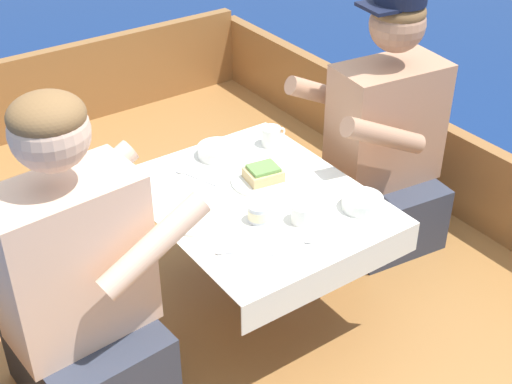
{
  "coord_description": "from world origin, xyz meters",
  "views": [
    {
      "loc": [
        -1.09,
        -1.64,
        2.01
      ],
      "look_at": [
        0.0,
        -0.08,
        0.77
      ],
      "focal_mm": 50.0,
      "sensor_mm": 36.0,
      "label": 1
    }
  ],
  "objects_px": {
    "coffee_cup_port": "(303,213)",
    "sandwich": "(263,173)",
    "tin_can": "(259,213)",
    "person_port": "(79,289)",
    "person_starboard": "(383,146)",
    "coffee_cup_starboard": "(271,136)"
  },
  "relations": [
    {
      "from": "person_port",
      "to": "tin_can",
      "type": "bearing_deg",
      "value": -11.62
    },
    {
      "from": "sandwich",
      "to": "person_starboard",
      "type": "bearing_deg",
      "value": 0.72
    },
    {
      "from": "person_starboard",
      "to": "sandwich",
      "type": "bearing_deg",
      "value": 7.81
    },
    {
      "from": "sandwich",
      "to": "tin_can",
      "type": "xyz_separation_m",
      "value": [
        -0.14,
        -0.17,
        -0.0
      ]
    },
    {
      "from": "person_starboard",
      "to": "coffee_cup_starboard",
      "type": "height_order",
      "value": "person_starboard"
    },
    {
      "from": "person_starboard",
      "to": "tin_can",
      "type": "relative_size",
      "value": 14.92
    },
    {
      "from": "coffee_cup_port",
      "to": "coffee_cup_starboard",
      "type": "height_order",
      "value": "coffee_cup_starboard"
    },
    {
      "from": "coffee_cup_port",
      "to": "person_starboard",
      "type": "bearing_deg",
      "value": 23.93
    },
    {
      "from": "tin_can",
      "to": "person_starboard",
      "type": "bearing_deg",
      "value": 14.55
    },
    {
      "from": "person_starboard",
      "to": "coffee_cup_port",
      "type": "distance_m",
      "value": 0.64
    },
    {
      "from": "sandwich",
      "to": "coffee_cup_port",
      "type": "xyz_separation_m",
      "value": [
        -0.03,
        -0.25,
        -0.0
      ]
    },
    {
      "from": "person_port",
      "to": "person_starboard",
      "type": "height_order",
      "value": "person_starboard"
    },
    {
      "from": "sandwich",
      "to": "tin_can",
      "type": "relative_size",
      "value": 1.91
    },
    {
      "from": "tin_can",
      "to": "sandwich",
      "type": "bearing_deg",
      "value": 50.81
    },
    {
      "from": "person_port",
      "to": "coffee_cup_port",
      "type": "height_order",
      "value": "person_port"
    },
    {
      "from": "person_port",
      "to": "coffee_cup_starboard",
      "type": "xyz_separation_m",
      "value": [
        0.87,
        0.29,
        0.08
      ]
    },
    {
      "from": "person_port",
      "to": "coffee_cup_starboard",
      "type": "distance_m",
      "value": 0.92
    },
    {
      "from": "sandwich",
      "to": "coffee_cup_port",
      "type": "relative_size",
      "value": 1.25
    },
    {
      "from": "coffee_cup_port",
      "to": "sandwich",
      "type": "bearing_deg",
      "value": 82.97
    },
    {
      "from": "coffee_cup_starboard",
      "to": "tin_can",
      "type": "bearing_deg",
      "value": -130.77
    },
    {
      "from": "coffee_cup_port",
      "to": "coffee_cup_starboard",
      "type": "relative_size",
      "value": 1.05
    },
    {
      "from": "coffee_cup_port",
      "to": "coffee_cup_starboard",
      "type": "bearing_deg",
      "value": 65.45
    }
  ]
}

